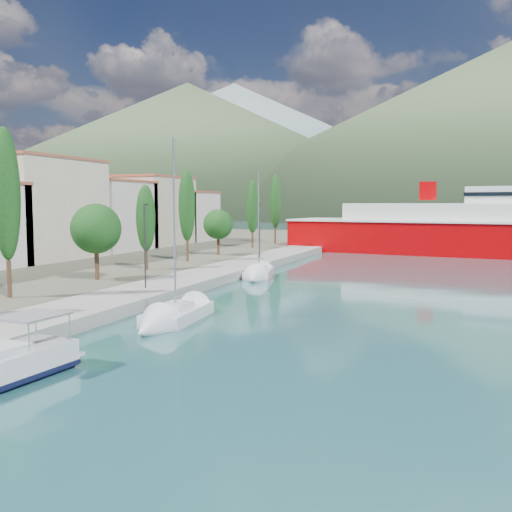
% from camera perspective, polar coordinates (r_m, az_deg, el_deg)
% --- Properties ---
extents(ground, '(1400.00, 1400.00, 0.00)m').
position_cam_1_polar(ground, '(141.04, 15.01, 2.25)').
color(ground, '#235355').
extents(quay, '(5.00, 88.00, 0.80)m').
position_cam_1_polar(quay, '(51.49, -4.81, -1.99)').
color(quay, gray).
rests_on(quay, ground).
extents(town_buildings, '(9.20, 69.20, 11.30)m').
position_cam_1_polar(town_buildings, '(72.54, -17.83, 3.96)').
color(town_buildings, beige).
rests_on(town_buildings, land_strip).
extents(tree_row, '(4.06, 65.34, 11.13)m').
position_cam_1_polar(tree_row, '(57.94, -8.81, 4.15)').
color(tree_row, '#47301E').
rests_on(tree_row, land_strip).
extents(lamp_posts, '(0.15, 49.97, 6.06)m').
position_cam_1_polar(lamp_posts, '(41.57, -11.20, 1.32)').
color(lamp_posts, '#2D2D33').
rests_on(lamp_posts, quay).
extents(sailboat_near, '(3.01, 8.16, 11.49)m').
position_cam_1_polar(sailboat_near, '(32.44, -9.17, -6.45)').
color(sailboat_near, silver).
rests_on(sailboat_near, ground).
extents(sailboat_mid, '(3.86, 7.69, 10.83)m').
position_cam_1_polar(sailboat_mid, '(52.00, 0.04, -2.00)').
color(sailboat_mid, silver).
rests_on(sailboat_mid, ground).
extents(ferry, '(53.74, 17.99, 10.47)m').
position_cam_1_polar(ferry, '(82.13, 21.84, 2.29)').
color(ferry, '#A70003').
rests_on(ferry, ground).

